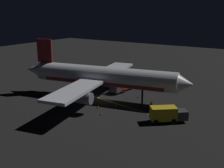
{
  "coord_description": "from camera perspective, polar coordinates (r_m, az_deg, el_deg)",
  "views": [
    {
      "loc": [
        43.54,
        30.66,
        17.68
      ],
      "look_at": [
        0.0,
        2.0,
        3.5
      ],
      "focal_mm": 44.03,
      "sensor_mm": 36.0,
      "label": 1
    }
  ],
  "objects": [
    {
      "name": "ground_plane",
      "position": [
        56.14,
        -1.71,
        -3.25
      ],
      "size": [
        180.0,
        180.0,
        0.2
      ],
      "primitive_type": "cube",
      "color": "black"
    },
    {
      "name": "apron_guide_stripe",
      "position": [
        53.22,
        1.2,
        -4.18
      ],
      "size": [
        5.22,
        25.76,
        0.01
      ],
      "primitive_type": "cube",
      "rotation": [
        0.0,
        0.0,
        -0.19
      ],
      "color": "gold",
      "rests_on": "ground_plane"
    },
    {
      "name": "airliner",
      "position": [
        55.06,
        -2.3,
        1.48
      ],
      "size": [
        33.14,
        36.11,
        11.67
      ],
      "color": "silver",
      "rests_on": "ground_plane"
    },
    {
      "name": "baggage_truck",
      "position": [
        45.4,
        11.3,
        -6.22
      ],
      "size": [
        5.33,
        5.88,
        2.6
      ],
      "color": "gold",
      "rests_on": "ground_plane"
    },
    {
      "name": "catering_truck",
      "position": [
        61.26,
        2.15,
        -0.37
      ],
      "size": [
        6.63,
        2.53,
        2.34
      ],
      "color": "maroon",
      "rests_on": "ground_plane"
    },
    {
      "name": "ground_crew_worker",
      "position": [
        50.01,
        8.08,
        -4.56
      ],
      "size": [
        0.4,
        0.4,
        1.74
      ],
      "color": "black",
      "rests_on": "ground_plane"
    },
    {
      "name": "traffic_cone_near_left",
      "position": [
        47.86,
        -2.24,
        -6.15
      ],
      "size": [
        0.5,
        0.5,
        0.55
      ],
      "color": "#EA590F",
      "rests_on": "ground_plane"
    },
    {
      "name": "traffic_cone_near_right",
      "position": [
        51.14,
        -2.93,
        -4.73
      ],
      "size": [
        0.5,
        0.5,
        0.55
      ],
      "color": "#EA590F",
      "rests_on": "ground_plane"
    },
    {
      "name": "traffic_cone_under_wing",
      "position": [
        51.57,
        0.81,
        -4.54
      ],
      "size": [
        0.5,
        0.5,
        0.55
      ],
      "color": "#EA590F",
      "rests_on": "ground_plane"
    },
    {
      "name": "traffic_cone_far",
      "position": [
        57.17,
        5.55,
        -2.61
      ],
      "size": [
        0.5,
        0.5,
        0.55
      ],
      "color": "#EA590F",
      "rests_on": "ground_plane"
    }
  ]
}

